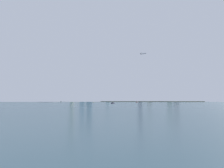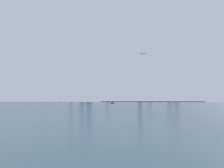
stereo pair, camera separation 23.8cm
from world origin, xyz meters
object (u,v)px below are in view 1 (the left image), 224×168
Objects in this scene: skyscraper_0 at (82,88)px; skyscraper_7 at (169,92)px; observation_tower at (72,72)px; skyscraper_4 at (89,87)px; skyscraper_3 at (149,95)px; airplane at (143,54)px; skyscraper_5 at (140,83)px; boat_0 at (61,102)px; boat_2 at (137,102)px; skyscraper_1 at (176,88)px; skyscraper_2 at (108,94)px; boat_3 at (138,102)px; skyscraper_6 at (72,90)px; boat_1 at (113,103)px; channel_buoy_1 at (94,102)px; stadium_dome at (48,100)px; channel_buoy_0 at (79,102)px.

skyscraper_0 is 409.46m from skyscraper_7.
observation_tower reaches higher than skyscraper_4.
airplane is at bearing -107.20° from skyscraper_3.
boat_0 is (-285.69, -317.50, -88.31)m from skyscraper_5.
observation_tower is 396.40m from boat_2.
skyscraper_0 reaches higher than boat_0.
skyscraper_1 is 425.24m from skyscraper_4.
boat_3 is (155.71, -213.55, -34.01)m from skyscraper_2.
skyscraper_7 is at bearing 3.09° from skyscraper_3.
skyscraper_6 reaches higher than boat_3.
airplane is at bearing -178.15° from boat_1.
skyscraper_7 is at bearing 37.35° from channel_buoy_1.
skyscraper_5 reaches higher than skyscraper_0.
stadium_dome reaches higher than boat_3.
stadium_dome is at bearing -164.96° from skyscraper_4.
observation_tower is 1.89× the size of skyscraper_0.
boat_1 is at bearing -69.04° from skyscraper_4.
airplane is (25.67, 141.33, 209.44)m from boat_2.
skyscraper_4 is at bearing -16.54° from boat_2.
boat_1 is (371.55, -422.40, -8.46)m from stadium_dome.
airplane is at bearing 133.29° from boat_3.
skyscraper_5 reaches higher than boat_1.
boat_3 is 247.87m from channel_buoy_0.
boat_1 is at bearing -79.36° from skyscraper_2.
skyscraper_2 is (-337.84, -8.48, -29.55)m from skyscraper_1.
skyscraper_1 reaches higher than boat_2.
boat_2 is at bearing 0.63° from channel_buoy_1.
skyscraper_4 is at bearing -156.82° from airplane.
skyscraper_1 reaches higher than boat_0.
skyscraper_3 reaches higher than channel_buoy_1.
observation_tower reaches higher than channel_buoy_0.
skyscraper_6 is 53.10× the size of channel_buoy_0.
skyscraper_5 reaches higher than skyscraper_4.
observation_tower is 106.24m from skyscraper_6.
boat_2 is at bearing -37.30° from skyscraper_6.
stadium_dome is at bearing 151.02° from channel_buoy_0.
skyscraper_7 is 510.31m from boat_1.
channel_buoy_0 is at bearing -159.63° from skyscraper_7.
skyscraper_3 reaches higher than stadium_dome.
skyscraper_6 reaches higher than channel_buoy_1.
observation_tower is at bearing -165.33° from skyscraper_5.
channel_buoy_0 is at bearing -28.98° from stadium_dome.
skyscraper_0 is at bearing -174.61° from skyscraper_7.
skyscraper_0 is 284.72m from skyscraper_5.
boat_1 is (-110.00, -461.43, -31.78)m from skyscraper_3.
channel_buoy_0 is (31.30, 127.09, -0.40)m from boat_0.
skyscraper_4 is 17.95× the size of boat_0.
skyscraper_6 is 557.64m from boat_1.
skyscraper_0 reaches higher than boat_2.
channel_buoy_0 is at bearing -92.82° from skyscraper_4.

